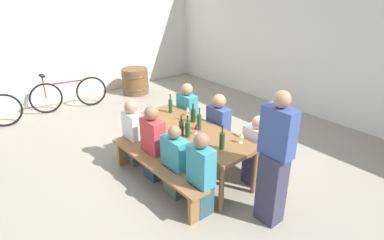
{
  "coord_description": "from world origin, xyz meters",
  "views": [
    {
      "loc": [
        3.37,
        -2.82,
        2.86
      ],
      "look_at": [
        0.0,
        0.0,
        0.9
      ],
      "focal_mm": 30.43,
      "sensor_mm": 36.0,
      "label": 1
    }
  ],
  "objects_px": {
    "tasting_table": "(192,134)",
    "wine_bottle_1": "(188,129)",
    "wine_glass_1": "(241,135)",
    "standing_host": "(275,162)",
    "wine_bottle_5": "(199,122)",
    "wine_glass_2": "(196,127)",
    "wine_bottle_0": "(171,106)",
    "seated_guest_far_2": "(256,152)",
    "seated_guest_near_1": "(153,145)",
    "seated_guest_far_0": "(187,116)",
    "bench_far": "(223,139)",
    "wine_bottle_3": "(181,128)",
    "seated_guest_far_1": "(218,130)",
    "seated_guest_near_0": "(133,133)",
    "seated_guest_near_3": "(201,177)",
    "wine_barrel": "(135,81)",
    "wine_bottle_2": "(193,115)",
    "wine_bottle_4": "(222,140)",
    "bench_near": "(155,167)",
    "seated_guest_near_2": "(175,163)",
    "wine_glass_3": "(187,123)",
    "wine_glass_0": "(188,109)",
    "parked_bicycle_0": "(69,94)"
  },
  "relations": [
    {
      "from": "tasting_table",
      "to": "standing_host",
      "type": "bearing_deg",
      "value": 1.8
    },
    {
      "from": "seated_guest_far_1",
      "to": "wine_bottle_4",
      "type": "bearing_deg",
      "value": 48.59
    },
    {
      "from": "wine_glass_2",
      "to": "wine_glass_3",
      "type": "relative_size",
      "value": 1.21
    },
    {
      "from": "tasting_table",
      "to": "wine_barrel",
      "type": "relative_size",
      "value": 2.99
    },
    {
      "from": "wine_bottle_4",
      "to": "wine_bottle_5",
      "type": "bearing_deg",
      "value": 166.44
    },
    {
      "from": "wine_bottle_0",
      "to": "wine_barrel",
      "type": "bearing_deg",
      "value": 159.93
    },
    {
      "from": "wine_bottle_2",
      "to": "standing_host",
      "type": "relative_size",
      "value": 0.17
    },
    {
      "from": "wine_bottle_0",
      "to": "seated_guest_near_0",
      "type": "height_order",
      "value": "seated_guest_near_0"
    },
    {
      "from": "seated_guest_far_0",
      "to": "seated_guest_far_1",
      "type": "height_order",
      "value": "seated_guest_far_1"
    },
    {
      "from": "seated_guest_near_0",
      "to": "wine_barrel",
      "type": "height_order",
      "value": "seated_guest_near_0"
    },
    {
      "from": "wine_bottle_5",
      "to": "seated_guest_near_1",
      "type": "relative_size",
      "value": 0.29
    },
    {
      "from": "bench_near",
      "to": "wine_glass_0",
      "type": "distance_m",
      "value": 1.18
    },
    {
      "from": "seated_guest_near_3",
      "to": "seated_guest_far_1",
      "type": "distance_m",
      "value": 1.33
    },
    {
      "from": "wine_bottle_5",
      "to": "seated_guest_far_2",
      "type": "xyz_separation_m",
      "value": [
        0.73,
        0.46,
        -0.37
      ]
    },
    {
      "from": "wine_bottle_3",
      "to": "standing_host",
      "type": "bearing_deg",
      "value": 12.26
    },
    {
      "from": "wine_glass_0",
      "to": "seated_guest_far_2",
      "type": "height_order",
      "value": "seated_guest_far_2"
    },
    {
      "from": "seated_guest_near_0",
      "to": "seated_guest_near_3",
      "type": "bearing_deg",
      "value": -90.0
    },
    {
      "from": "wine_bottle_4",
      "to": "bench_near",
      "type": "bearing_deg",
      "value": -139.96
    },
    {
      "from": "wine_bottle_1",
      "to": "wine_glass_1",
      "type": "relative_size",
      "value": 1.93
    },
    {
      "from": "seated_guest_near_0",
      "to": "standing_host",
      "type": "relative_size",
      "value": 0.63
    },
    {
      "from": "wine_bottle_0",
      "to": "seated_guest_near_2",
      "type": "xyz_separation_m",
      "value": [
        1.01,
        -0.68,
        -0.38
      ]
    },
    {
      "from": "wine_bottle_4",
      "to": "wine_bottle_0",
      "type": "bearing_deg",
      "value": 171.17
    },
    {
      "from": "tasting_table",
      "to": "wine_glass_0",
      "type": "distance_m",
      "value": 0.56
    },
    {
      "from": "standing_host",
      "to": "seated_guest_far_0",
      "type": "bearing_deg",
      "value": -12.25
    },
    {
      "from": "wine_bottle_0",
      "to": "seated_guest_far_0",
      "type": "bearing_deg",
      "value": 96.4
    },
    {
      "from": "wine_bottle_0",
      "to": "wine_bottle_3",
      "type": "relative_size",
      "value": 1.02
    },
    {
      "from": "wine_bottle_2",
      "to": "seated_guest_far_0",
      "type": "xyz_separation_m",
      "value": [
        -0.57,
        0.34,
        -0.3
      ]
    },
    {
      "from": "wine_bottle_2",
      "to": "wine_glass_2",
      "type": "relative_size",
      "value": 1.78
    },
    {
      "from": "wine_bottle_3",
      "to": "standing_host",
      "type": "relative_size",
      "value": 0.18
    },
    {
      "from": "seated_guest_near_1",
      "to": "seated_guest_far_2",
      "type": "xyz_separation_m",
      "value": [
        1.07,
        1.07,
        -0.06
      ]
    },
    {
      "from": "wine_glass_2",
      "to": "seated_guest_near_3",
      "type": "bearing_deg",
      "value": -36.35
    },
    {
      "from": "wine_bottle_2",
      "to": "standing_host",
      "type": "bearing_deg",
      "value": -4.93
    },
    {
      "from": "wine_glass_1",
      "to": "standing_host",
      "type": "distance_m",
      "value": 0.73
    },
    {
      "from": "wine_barrel",
      "to": "parked_bicycle_0",
      "type": "xyz_separation_m",
      "value": [
        -0.0,
        -1.75,
        0.04
      ]
    },
    {
      "from": "bench_far",
      "to": "seated_guest_near_1",
      "type": "height_order",
      "value": "seated_guest_near_1"
    },
    {
      "from": "wine_bottle_2",
      "to": "wine_barrel",
      "type": "xyz_separation_m",
      "value": [
        -3.65,
        1.09,
        -0.53
      ]
    },
    {
      "from": "seated_guest_near_2",
      "to": "wine_bottle_0",
      "type": "bearing_deg",
      "value": 56.19
    },
    {
      "from": "wine_barrel",
      "to": "seated_guest_far_0",
      "type": "bearing_deg",
      "value": -13.71
    },
    {
      "from": "seated_guest_far_0",
      "to": "wine_bottle_1",
      "type": "bearing_deg",
      "value": 51.38
    },
    {
      "from": "wine_glass_3",
      "to": "seated_guest_near_3",
      "type": "height_order",
      "value": "seated_guest_near_3"
    },
    {
      "from": "wine_bottle_3",
      "to": "wine_bottle_5",
      "type": "height_order",
      "value": "wine_bottle_5"
    },
    {
      "from": "tasting_table",
      "to": "seated_guest_near_1",
      "type": "height_order",
      "value": "seated_guest_near_1"
    },
    {
      "from": "wine_bottle_5",
      "to": "wine_glass_2",
      "type": "relative_size",
      "value": 2.05
    },
    {
      "from": "tasting_table",
      "to": "standing_host",
      "type": "height_order",
      "value": "standing_host"
    },
    {
      "from": "bench_far",
      "to": "wine_bottle_3",
      "type": "height_order",
      "value": "wine_bottle_3"
    },
    {
      "from": "tasting_table",
      "to": "wine_bottle_1",
      "type": "distance_m",
      "value": 0.33
    },
    {
      "from": "wine_bottle_5",
      "to": "wine_glass_1",
      "type": "xyz_separation_m",
      "value": [
        0.69,
        0.17,
        -0.01
      ]
    },
    {
      "from": "wine_bottle_0",
      "to": "seated_guest_far_2",
      "type": "bearing_deg",
      "value": 14.21
    },
    {
      "from": "bench_far",
      "to": "seated_guest_far_1",
      "type": "xyz_separation_m",
      "value": [
        0.02,
        -0.15,
        0.22
      ]
    },
    {
      "from": "wine_glass_2",
      "to": "wine_bottle_5",
      "type": "bearing_deg",
      "value": 123.24
    }
  ]
}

